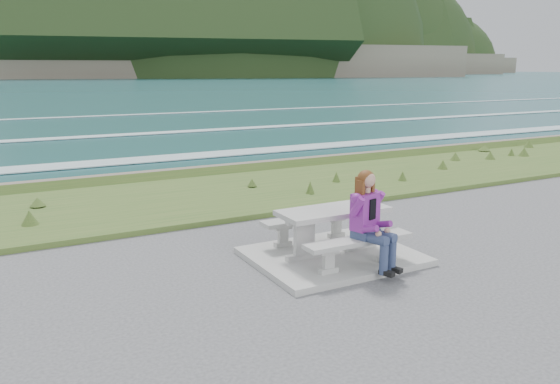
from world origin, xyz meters
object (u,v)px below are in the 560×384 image
Objects in this scene: bench_landward at (359,245)px; bench_seaward at (310,222)px; picnic_table at (333,219)px; seated_woman at (373,233)px.

bench_seaward is (0.00, 1.40, 0.00)m from bench_landward.
bench_landward is (0.00, -0.70, -0.23)m from picnic_table.
bench_seaward is (0.00, 0.70, -0.23)m from picnic_table.
picnic_table is 0.85m from seated_woman.
seated_woman reaches higher than bench_seaward.
seated_woman is at bearing -84.12° from bench_seaward.
seated_woman is (0.16, -0.14, 0.19)m from bench_landward.
picnic_table is 1.22× the size of seated_woman.
seated_woman is (0.16, -1.54, 0.19)m from bench_seaward.
bench_landward is 0.28m from seated_woman.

